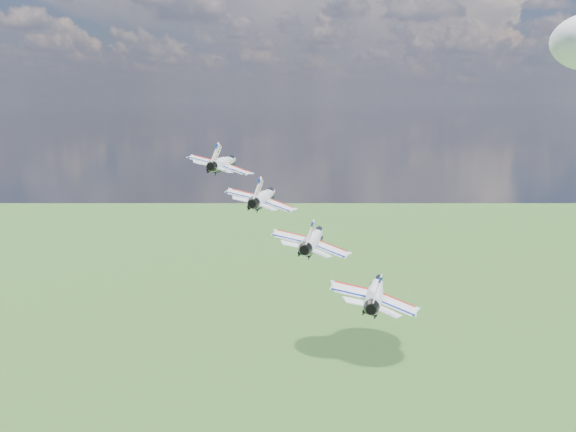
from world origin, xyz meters
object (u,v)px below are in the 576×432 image
(jet_0, at_px, (224,162))
(jet_3, at_px, (376,290))
(jet_2, at_px, (314,238))
(jet_1, at_px, (265,196))

(jet_0, distance_m, jet_3, 36.54)
(jet_0, relative_size, jet_3, 1.00)
(jet_0, bearing_deg, jet_2, -45.05)
(jet_0, height_order, jet_1, jet_0)
(jet_2, bearing_deg, jet_3, -45.05)
(jet_3, bearing_deg, jet_2, 134.95)
(jet_1, relative_size, jet_3, 1.00)
(jet_0, xyz_separation_m, jet_3, (26.97, -21.98, -11.16))
(jet_2, relative_size, jet_3, 1.00)
(jet_0, height_order, jet_3, jet_0)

